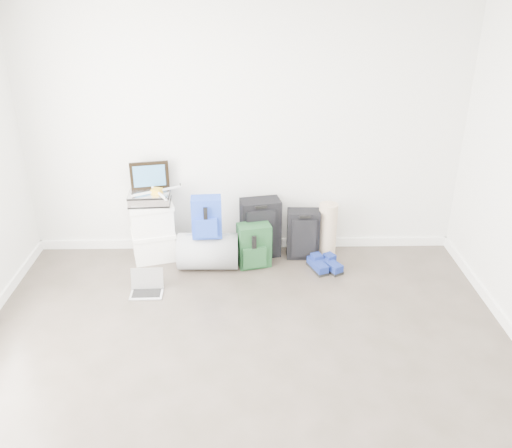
{
  "coord_description": "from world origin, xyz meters",
  "views": [
    {
      "loc": [
        0.02,
        -2.84,
        2.82
      ],
      "look_at": [
        0.11,
        1.9,
        0.56
      ],
      "focal_mm": 38.0,
      "sensor_mm": 36.0,
      "label": 1
    }
  ],
  "objects_px": {
    "boxes_stack": "(153,231)",
    "large_suitcase": "(260,228)",
    "duffel_bag": "(208,251)",
    "briefcase": "(150,198)",
    "carry_on": "(303,234)",
    "laptop": "(147,287)"
  },
  "relations": [
    {
      "from": "briefcase",
      "to": "carry_on",
      "type": "relative_size",
      "value": 0.77
    },
    {
      "from": "boxes_stack",
      "to": "large_suitcase",
      "type": "distance_m",
      "value": 1.13
    },
    {
      "from": "duffel_bag",
      "to": "laptop",
      "type": "distance_m",
      "value": 0.74
    },
    {
      "from": "boxes_stack",
      "to": "laptop",
      "type": "height_order",
      "value": "boxes_stack"
    },
    {
      "from": "duffel_bag",
      "to": "carry_on",
      "type": "relative_size",
      "value": 1.15
    },
    {
      "from": "large_suitcase",
      "to": "boxes_stack",
      "type": "bearing_deg",
      "value": 171.4
    },
    {
      "from": "large_suitcase",
      "to": "carry_on",
      "type": "bearing_deg",
      "value": -17.43
    },
    {
      "from": "boxes_stack",
      "to": "carry_on",
      "type": "xyz_separation_m",
      "value": [
        1.58,
        -0.01,
        -0.05
      ]
    },
    {
      "from": "boxes_stack",
      "to": "duffel_bag",
      "type": "bearing_deg",
      "value": -36.35
    },
    {
      "from": "large_suitcase",
      "to": "laptop",
      "type": "distance_m",
      "value": 1.35
    },
    {
      "from": "briefcase",
      "to": "duffel_bag",
      "type": "distance_m",
      "value": 0.81
    },
    {
      "from": "duffel_bag",
      "to": "large_suitcase",
      "type": "distance_m",
      "value": 0.62
    },
    {
      "from": "briefcase",
      "to": "carry_on",
      "type": "distance_m",
      "value": 1.64
    },
    {
      "from": "boxes_stack",
      "to": "large_suitcase",
      "type": "xyz_separation_m",
      "value": [
        1.13,
        0.04,
        -0.0
      ]
    },
    {
      "from": "boxes_stack",
      "to": "carry_on",
      "type": "bearing_deg",
      "value": -15.87
    },
    {
      "from": "briefcase",
      "to": "duffel_bag",
      "type": "bearing_deg",
      "value": -24.13
    },
    {
      "from": "duffel_bag",
      "to": "carry_on",
      "type": "height_order",
      "value": "carry_on"
    },
    {
      "from": "boxes_stack",
      "to": "laptop",
      "type": "xyz_separation_m",
      "value": [
        0.03,
        -0.69,
        -0.26
      ]
    },
    {
      "from": "briefcase",
      "to": "large_suitcase",
      "type": "height_order",
      "value": "briefcase"
    },
    {
      "from": "duffel_bag",
      "to": "laptop",
      "type": "height_order",
      "value": "duffel_bag"
    },
    {
      "from": "duffel_bag",
      "to": "briefcase",
      "type": "bearing_deg",
      "value": 160.41
    },
    {
      "from": "laptop",
      "to": "carry_on",
      "type": "bearing_deg",
      "value": 22.34
    }
  ]
}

